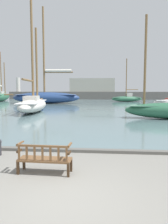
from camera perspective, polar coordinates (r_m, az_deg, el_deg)
ground_plane at (r=5.49m, az=-5.50°, el=-21.59°), size 160.00×160.00×0.00m
harbor_water at (r=48.85m, az=4.11°, el=2.94°), size 100.00×80.00×0.08m
quay_edge_kerb at (r=9.02m, az=-0.90°, el=-10.00°), size 40.00×0.30×0.12m
park_bench at (r=6.82m, az=-10.28°, el=-11.79°), size 1.62×0.58×0.92m
sailboat_far_starboard at (r=39.49m, az=-9.81°, el=4.05°), size 13.59×4.04×16.58m
sailboat_far_port at (r=24.72m, az=-13.18°, el=2.28°), size 3.75×11.50×12.54m
sailboat_distant_harbor at (r=45.83m, az=11.15°, el=3.58°), size 6.53×2.92×8.70m
sailboat_mid_starboard at (r=50.10m, az=-20.76°, el=3.90°), size 3.29×9.00×10.40m
far_breakwater at (r=55.58m, az=3.46°, el=5.01°), size 46.81×2.40×5.64m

